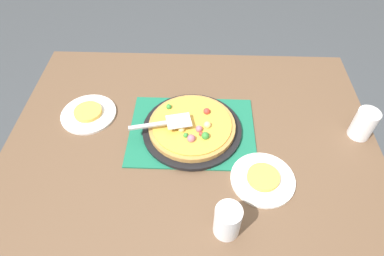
% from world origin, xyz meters
% --- Properties ---
extents(ground_plane, '(8.00, 8.00, 0.00)m').
position_xyz_m(ground_plane, '(0.00, 0.00, 0.00)').
color(ground_plane, '#3D4247').
extents(dining_table, '(1.40, 1.00, 0.75)m').
position_xyz_m(dining_table, '(0.00, 0.00, 0.64)').
color(dining_table, brown).
rests_on(dining_table, ground_plane).
extents(placemat, '(0.48, 0.36, 0.01)m').
position_xyz_m(placemat, '(0.00, 0.00, 0.75)').
color(placemat, '#196B4C').
rests_on(placemat, dining_table).
extents(pizza_pan, '(0.38, 0.38, 0.01)m').
position_xyz_m(pizza_pan, '(0.00, 0.00, 0.76)').
color(pizza_pan, black).
rests_on(pizza_pan, placemat).
extents(pizza, '(0.33, 0.33, 0.05)m').
position_xyz_m(pizza, '(-0.00, 0.00, 0.78)').
color(pizza, '#B78442').
rests_on(pizza, pizza_pan).
extents(plate_near_left, '(0.22, 0.22, 0.01)m').
position_xyz_m(plate_near_left, '(0.42, -0.07, 0.76)').
color(plate_near_left, white).
rests_on(plate_near_left, dining_table).
extents(plate_far_right, '(0.22, 0.22, 0.01)m').
position_xyz_m(plate_far_right, '(-0.25, 0.21, 0.76)').
color(plate_far_right, white).
rests_on(plate_far_right, dining_table).
extents(served_slice_left, '(0.11, 0.11, 0.02)m').
position_xyz_m(served_slice_left, '(0.42, -0.07, 0.77)').
color(served_slice_left, '#EAB747').
rests_on(served_slice_left, plate_near_left).
extents(served_slice_right, '(0.11, 0.11, 0.02)m').
position_xyz_m(served_slice_right, '(-0.25, 0.21, 0.77)').
color(served_slice_right, '#EAB747').
rests_on(served_slice_right, plate_far_right).
extents(cup_near, '(0.08, 0.08, 0.12)m').
position_xyz_m(cup_near, '(-0.64, -0.01, 0.81)').
color(cup_near, white).
rests_on(cup_near, dining_table).
extents(cup_far, '(0.08, 0.08, 0.12)m').
position_xyz_m(cup_far, '(-0.12, 0.39, 0.81)').
color(cup_far, white).
rests_on(cup_far, dining_table).
extents(pizza_server, '(0.23, 0.10, 0.01)m').
position_xyz_m(pizza_server, '(0.10, 0.02, 0.82)').
color(pizza_server, silver).
rests_on(pizza_server, pizza).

